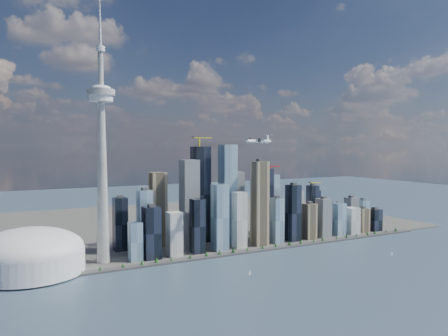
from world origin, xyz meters
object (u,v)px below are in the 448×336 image
sailboat_west (250,273)px  needle_tower (102,151)px  dome_stadium (30,254)px  sailboat_east (392,254)px  airplane (258,141)px

sailboat_west → needle_tower: bearing=125.9°
dome_stadium → sailboat_west: bearing=-28.3°
needle_tower → sailboat_east: bearing=-21.4°
sailboat_west → sailboat_east: 361.23m
sailboat_east → airplane: bearing=156.0°
dome_stadium → airplane: (437.22, -122.13, 216.71)m
needle_tower → airplane: 325.90m
needle_tower → airplane: size_ratio=7.28×
needle_tower → dome_stadium: size_ratio=2.75×
needle_tower → sailboat_west: needle_tower is taller
airplane → sailboat_east: bearing=-31.9°
airplane → sailboat_east: (293.24, -99.05, -252.94)m
dome_stadium → airplane: size_ratio=2.65×
needle_tower → airplane: bearing=-24.0°
airplane → needle_tower: bearing=142.8°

